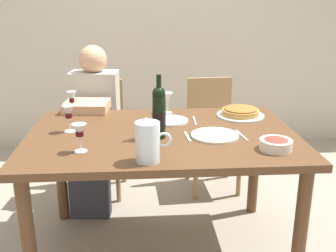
% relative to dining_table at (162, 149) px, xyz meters
% --- Properties ---
extents(ground_plane, '(8.00, 8.00, 0.00)m').
position_rel_dining_table_xyz_m(ground_plane, '(0.00, 0.00, -0.67)').
color(ground_plane, gray).
extents(back_wall, '(8.00, 0.10, 2.80)m').
position_rel_dining_table_xyz_m(back_wall, '(0.00, 1.93, 0.73)').
color(back_wall, beige).
rests_on(back_wall, ground).
extents(dining_table, '(1.50, 1.00, 0.76)m').
position_rel_dining_table_xyz_m(dining_table, '(0.00, 0.00, 0.00)').
color(dining_table, brown).
rests_on(dining_table, ground).
extents(wine_bottle, '(0.07, 0.07, 0.35)m').
position_rel_dining_table_xyz_m(wine_bottle, '(-0.02, -0.07, 0.24)').
color(wine_bottle, black).
rests_on(wine_bottle, dining_table).
extents(water_pitcher, '(0.17, 0.11, 0.19)m').
position_rel_dining_table_xyz_m(water_pitcher, '(-0.09, -0.39, 0.18)').
color(water_pitcher, silver).
rests_on(water_pitcher, dining_table).
extents(baked_tart, '(0.30, 0.30, 0.06)m').
position_rel_dining_table_xyz_m(baked_tart, '(0.52, 0.29, 0.12)').
color(baked_tart, silver).
rests_on(baked_tart, dining_table).
extents(salad_bowl, '(0.16, 0.16, 0.06)m').
position_rel_dining_table_xyz_m(salad_bowl, '(0.55, -0.29, 0.12)').
color(salad_bowl, silver).
rests_on(salad_bowl, dining_table).
extents(wine_glass_left_diner, '(0.07, 0.07, 0.15)m').
position_rel_dining_table_xyz_m(wine_glass_left_diner, '(-0.52, 0.06, 0.20)').
color(wine_glass_left_diner, silver).
rests_on(wine_glass_left_diner, dining_table).
extents(wine_glass_right_diner, '(0.06, 0.06, 0.15)m').
position_rel_dining_table_xyz_m(wine_glass_right_diner, '(-0.56, 0.43, 0.20)').
color(wine_glass_right_diner, silver).
rests_on(wine_glass_right_diner, dining_table).
extents(wine_glass_centre, '(0.07, 0.07, 0.14)m').
position_rel_dining_table_xyz_m(wine_glass_centre, '(0.06, 0.41, 0.19)').
color(wine_glass_centre, silver).
rests_on(wine_glass_centre, dining_table).
extents(wine_glass_spare, '(0.07, 0.07, 0.14)m').
position_rel_dining_table_xyz_m(wine_glass_spare, '(-0.42, -0.25, 0.20)').
color(wine_glass_spare, silver).
rests_on(wine_glass_spare, dining_table).
extents(dinner_plate_left_setting, '(0.22, 0.22, 0.01)m').
position_rel_dining_table_xyz_m(dinner_plate_left_setting, '(0.06, 0.21, 0.10)').
color(dinner_plate_left_setting, silver).
rests_on(dinner_plate_left_setting, dining_table).
extents(dinner_plate_right_setting, '(0.26, 0.26, 0.01)m').
position_rel_dining_table_xyz_m(dinner_plate_right_setting, '(0.28, -0.07, 0.10)').
color(dinner_plate_right_setting, silver).
rests_on(dinner_plate_right_setting, dining_table).
extents(fork_left_setting, '(0.02, 0.16, 0.00)m').
position_rel_dining_table_xyz_m(fork_left_setting, '(-0.09, 0.21, 0.09)').
color(fork_left_setting, silver).
rests_on(fork_left_setting, dining_table).
extents(knife_left_setting, '(0.02, 0.18, 0.00)m').
position_rel_dining_table_xyz_m(knife_left_setting, '(0.21, 0.21, 0.09)').
color(knife_left_setting, silver).
rests_on(knife_left_setting, dining_table).
extents(knife_right_setting, '(0.03, 0.18, 0.00)m').
position_rel_dining_table_xyz_m(knife_right_setting, '(0.43, -0.07, 0.09)').
color(knife_right_setting, silver).
rests_on(knife_right_setting, dining_table).
extents(spoon_right_setting, '(0.03, 0.16, 0.00)m').
position_rel_dining_table_xyz_m(spoon_right_setting, '(0.13, -0.07, 0.09)').
color(spoon_right_setting, silver).
rests_on(spoon_right_setting, dining_table).
extents(chair_left, '(0.44, 0.44, 0.87)m').
position_rel_dining_table_xyz_m(chair_left, '(-0.44, 0.90, -0.17)').
color(chair_left, '#9E7A51').
rests_on(chair_left, ground).
extents(diner_left, '(0.37, 0.53, 1.16)m').
position_rel_dining_table_xyz_m(diner_left, '(-0.46, 0.66, -0.05)').
color(diner_left, '#B7B2A8').
rests_on(diner_left, ground).
extents(chair_right, '(0.42, 0.42, 0.87)m').
position_rel_dining_table_xyz_m(chair_right, '(0.45, 0.90, -0.17)').
color(chair_right, '#9E7A51').
rests_on(chair_right, ground).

